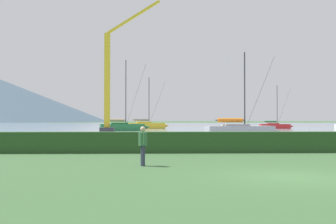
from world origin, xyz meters
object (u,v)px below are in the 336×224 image
(sailboat_slip_2, at_px, (240,130))
(dock_crane, at_px, (110,87))
(sailboat_slip_5, at_px, (123,126))
(person_seated_viewer, at_px, (143,143))
(sailboat_slip_0, at_px, (146,125))
(sailboat_slip_3, at_px, (275,126))

(sailboat_slip_2, xyz_separation_m, dock_crane, (-16.29, 13.79, 5.97))
(sailboat_slip_5, height_order, person_seated_viewer, sailboat_slip_5)
(sailboat_slip_0, xyz_separation_m, sailboat_slip_5, (-3.91, -17.27, -0.01))
(sailboat_slip_3, xyz_separation_m, dock_crane, (-32.71, -29.27, 6.10))
(sailboat_slip_5, bearing_deg, sailboat_slip_3, 15.85)
(sailboat_slip_2, xyz_separation_m, person_seated_viewer, (-10.50, -31.18, 0.24))
(sailboat_slip_0, distance_m, sailboat_slip_3, 27.72)
(dock_crane, bearing_deg, sailboat_slip_5, 85.06)
(sailboat_slip_5, height_order, dock_crane, dock_crane)
(sailboat_slip_3, relative_size, dock_crane, 0.48)
(sailboat_slip_5, relative_size, person_seated_viewer, 7.49)
(sailboat_slip_2, bearing_deg, dock_crane, 132.54)
(sailboat_slip_2, bearing_deg, person_seated_viewer, -115.82)
(sailboat_slip_2, height_order, sailboat_slip_5, sailboat_slip_5)
(sailboat_slip_2, bearing_deg, sailboat_slip_0, 97.30)
(sailboat_slip_3, height_order, dock_crane, dock_crane)
(sailboat_slip_0, bearing_deg, sailboat_slip_3, -13.70)
(sailboat_slip_2, relative_size, sailboat_slip_5, 0.79)
(sailboat_slip_2, xyz_separation_m, sailboat_slip_3, (16.42, 43.06, -0.12))
(sailboat_slip_0, bearing_deg, dock_crane, -111.99)
(sailboat_slip_0, xyz_separation_m, person_seated_viewer, (0.80, -74.83, 0.22))
(sailboat_slip_0, height_order, sailboat_slip_5, sailboat_slip_5)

